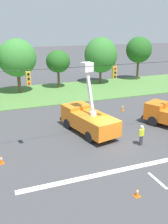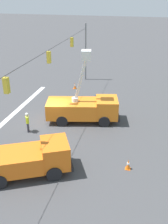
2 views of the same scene
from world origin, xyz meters
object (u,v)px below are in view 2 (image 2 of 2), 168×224
object	(u,v)px
utility_truck_support_near	(27,159)
traffic_cone_mid_left	(128,164)
traffic_cone_mid_right	(75,86)
road_worker	(27,121)
utility_truck_bucket_lift	(84,107)

from	to	relation	value
utility_truck_support_near	traffic_cone_mid_left	world-z (taller)	utility_truck_support_near
traffic_cone_mid_right	road_worker	bearing A→B (deg)	-5.29
traffic_cone_mid_left	traffic_cone_mid_right	xyz separation A→B (m)	(-14.27, -7.69, -0.02)
utility_truck_bucket_lift	traffic_cone_mid_left	distance (m)	7.84
traffic_cone_mid_left	utility_truck_support_near	bearing A→B (deg)	-72.38
utility_truck_bucket_lift	traffic_cone_mid_left	world-z (taller)	utility_truck_bucket_lift
utility_truck_bucket_lift	traffic_cone_mid_right	distance (m)	8.65
utility_truck_bucket_lift	traffic_cone_mid_right	size ratio (longest dim) A/B	9.53
road_worker	traffic_cone_mid_left	xyz separation A→B (m)	(3.13, 8.72, -0.62)
utility_truck_support_near	traffic_cone_mid_left	size ratio (longest dim) A/B	8.27
traffic_cone_mid_right	traffic_cone_mid_left	bearing A→B (deg)	28.31
utility_truck_support_near	traffic_cone_mid_right	distance (m)	16.36
traffic_cone_mid_left	traffic_cone_mid_right	size ratio (longest dim) A/B	1.06
traffic_cone_mid_left	traffic_cone_mid_right	world-z (taller)	traffic_cone_mid_left
road_worker	traffic_cone_mid_left	world-z (taller)	road_worker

